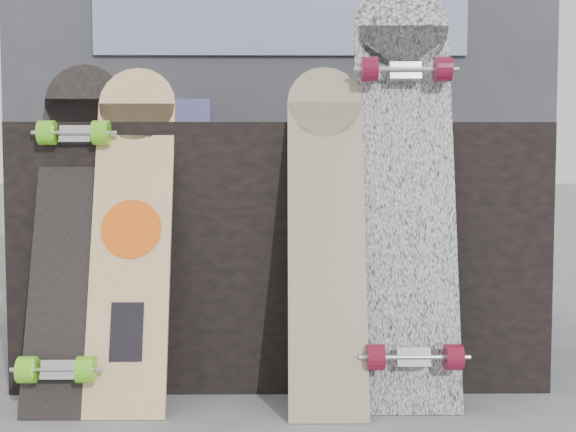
{
  "coord_description": "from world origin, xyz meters",
  "views": [
    {
      "loc": [
        0.0,
        -1.89,
        0.67
      ],
      "look_at": [
        0.02,
        0.2,
        0.53
      ],
      "focal_mm": 45.0,
      "sensor_mm": 36.0,
      "label": 1
    }
  ],
  "objects_px": {
    "longboard_celtic": "(326,225)",
    "longboard_cascadia": "(406,179)",
    "skateboard_dark": "(73,226)",
    "longboard_geisha": "(132,225)",
    "vendor_table": "(281,248)"
  },
  "relations": [
    {
      "from": "longboard_cascadia",
      "to": "longboard_celtic",
      "type": "bearing_deg",
      "value": -167.41
    },
    {
      "from": "vendor_table",
      "to": "longboard_geisha",
      "type": "bearing_deg",
      "value": -138.77
    },
    {
      "from": "longboard_geisha",
      "to": "longboard_celtic",
      "type": "relative_size",
      "value": 1.0
    },
    {
      "from": "longboard_geisha",
      "to": "longboard_cascadia",
      "type": "relative_size",
      "value": 0.79
    },
    {
      "from": "longboard_celtic",
      "to": "skateboard_dark",
      "type": "xyz_separation_m",
      "value": [
        -0.71,
        0.04,
        -0.01
      ]
    },
    {
      "from": "longboard_celtic",
      "to": "longboard_cascadia",
      "type": "xyz_separation_m",
      "value": [
        0.23,
        0.05,
        0.13
      ]
    },
    {
      "from": "longboard_celtic",
      "to": "longboard_cascadia",
      "type": "relative_size",
      "value": 0.79
    },
    {
      "from": "vendor_table",
      "to": "longboard_geisha",
      "type": "height_order",
      "value": "longboard_geisha"
    },
    {
      "from": "vendor_table",
      "to": "longboard_cascadia",
      "type": "distance_m",
      "value": 0.55
    },
    {
      "from": "vendor_table",
      "to": "skateboard_dark",
      "type": "height_order",
      "value": "skateboard_dark"
    },
    {
      "from": "skateboard_dark",
      "to": "vendor_table",
      "type": "bearing_deg",
      "value": 31.46
    },
    {
      "from": "longboard_celtic",
      "to": "longboard_cascadia",
      "type": "bearing_deg",
      "value": 12.59
    },
    {
      "from": "longboard_celtic",
      "to": "skateboard_dark",
      "type": "distance_m",
      "value": 0.71
    },
    {
      "from": "vendor_table",
      "to": "longboard_celtic",
      "type": "height_order",
      "value": "longboard_celtic"
    },
    {
      "from": "longboard_celtic",
      "to": "vendor_table",
      "type": "bearing_deg",
      "value": 107.82
    }
  ]
}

